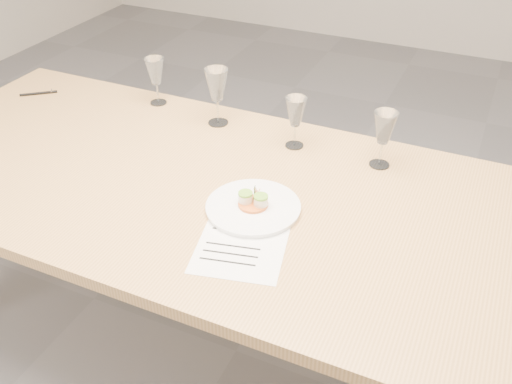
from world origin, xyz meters
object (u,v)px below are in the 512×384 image
at_px(dining_table, 232,207).
at_px(wine_glass_0, 155,72).
at_px(wine_glass_2, 296,113).
at_px(wine_glass_1, 217,86).
at_px(recipe_sheet, 242,242).
at_px(wine_glass_3, 384,129).
at_px(ballpoint_pen, 39,93).
at_px(dinner_plate, 253,206).

relative_size(dining_table, wine_glass_0, 13.04).
bearing_deg(wine_glass_2, wine_glass_1, 172.88).
xyz_separation_m(wine_glass_0, wine_glass_2, (0.61, -0.09, -0.00)).
bearing_deg(wine_glass_2, wine_glass_0, 171.46).
xyz_separation_m(dining_table, wine_glass_1, (-0.24, 0.37, 0.22)).
bearing_deg(recipe_sheet, dining_table, 110.54).
bearing_deg(wine_glass_0, wine_glass_3, -5.83).
distance_m(recipe_sheet, ballpoint_pen, 1.25).
bearing_deg(dining_table, ballpoint_pen, 164.24).
height_order(dining_table, ballpoint_pen, ballpoint_pen).
distance_m(recipe_sheet, wine_glass_3, 0.60).
bearing_deg(wine_glass_0, ballpoint_pen, -164.64).
distance_m(wine_glass_2, wine_glass_3, 0.30).
xyz_separation_m(dining_table, dinner_plate, (0.11, -0.07, 0.08)).
distance_m(dining_table, dinner_plate, 0.15).
relative_size(dining_table, ballpoint_pen, 20.04).
xyz_separation_m(ballpoint_pen, wine_glass_3, (1.39, 0.04, 0.13)).
height_order(ballpoint_pen, wine_glass_0, wine_glass_0).
xyz_separation_m(wine_glass_2, wine_glass_3, (0.30, -0.00, 0.01)).
relative_size(recipe_sheet, wine_glass_2, 1.90).
relative_size(recipe_sheet, wine_glass_1, 1.63).
relative_size(dinner_plate, recipe_sheet, 0.81).
bearing_deg(wine_glass_1, wine_glass_3, -3.80).
bearing_deg(dining_table, wine_glass_2, 76.10).
bearing_deg(wine_glass_1, ballpoint_pen, -174.02).
bearing_deg(wine_glass_2, dinner_plate, -86.34).
relative_size(dining_table, wine_glass_2, 13.29).
relative_size(dining_table, dinner_plate, 8.66).
bearing_deg(wine_glass_2, ballpoint_pen, -177.82).
bearing_deg(recipe_sheet, wine_glass_3, 53.46).
height_order(ballpoint_pen, wine_glass_3, wine_glass_3).
distance_m(dining_table, ballpoint_pen, 1.05).
distance_m(wine_glass_0, wine_glass_3, 0.91).
bearing_deg(dining_table, recipe_sheet, -56.65).
bearing_deg(wine_glass_3, ballpoint_pen, -178.34).
xyz_separation_m(recipe_sheet, wine_glass_3, (0.24, 0.54, 0.13)).
height_order(recipe_sheet, wine_glass_3, wine_glass_3).
bearing_deg(dining_table, wine_glass_0, 141.57).
bearing_deg(recipe_sheet, wine_glass_1, 110.15).
height_order(wine_glass_0, wine_glass_1, wine_glass_1).
xyz_separation_m(dinner_plate, wine_glass_1, (-0.34, 0.43, 0.14)).
relative_size(recipe_sheet, wine_glass_0, 1.87).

